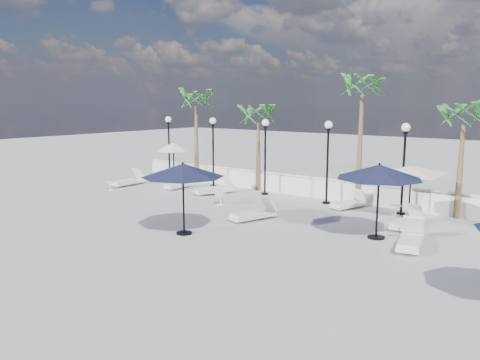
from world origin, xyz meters
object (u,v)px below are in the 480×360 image
Objects in this scene: lounger_1 at (128,181)px; lounger_4 at (253,214)px; parasol_navy_left at (183,171)px; lounger_2 at (179,184)px; lounger_0 at (214,189)px; parasol_navy_mid at (379,172)px; lounger_5 at (407,222)px; parasol_cream_sq_a at (411,166)px; parasol_cream_small at (173,147)px; lounger_7 at (411,240)px; lounger_3 at (349,203)px.

lounger_1 reaches higher than lounger_4.
lounger_2 is at bearing 136.59° from parasol_navy_left.
lounger_0 is 1.04× the size of lounger_1.
lounger_1 is at bearing -161.15° from lounger_2.
lounger_0 is at bearing 165.78° from parasol_navy_mid.
lounger_5 reaches higher than lounger_2.
parasol_navy_mid is at bearing 7.95° from lounger_0.
lounger_1 is 10.94m from parasol_navy_left.
parasol_navy_left reaches higher than lounger_5.
lounger_0 reaches higher than lounger_2.
lounger_0 is 9.79m from parasol_cream_sq_a.
parasol_cream_small is (-14.24, 1.69, 1.83)m from lounger_5.
lounger_4 is (4.75, -3.01, -0.01)m from lounger_0.
lounger_2 is at bearing 174.62° from lounger_4.
parasol_navy_left is at bearing -86.46° from lounger_4.
lounger_7 reaches higher than lounger_1.
lounger_0 is at bearing 164.71° from lounger_4.
lounger_3 is at bearing 80.73° from lounger_4.
lounger_1 is 1.09× the size of lounger_5.
lounger_7 is 2.46m from parasol_navy_mid.
lounger_0 is 7.63m from parasol_navy_left.
lounger_4 is at bearing -24.75° from lounger_2.
parasol_navy_mid reaches higher than lounger_0.
lounger_7 reaches higher than lounger_4.
parasol_cream_sq_a is at bearing 3.53° from lounger_2.
parasol_navy_mid is at bearing -13.65° from lounger_2.
parasol_navy_left is 0.63× the size of parasol_cream_sq_a.
lounger_5 is at bearing -4.36° from lounger_2.
lounger_4 is 0.72× the size of parasol_navy_mid.
parasol_navy_left reaches higher than lounger_3.
lounger_3 is 8.25m from parasol_navy_left.
parasol_navy_mid is at bearing 23.78° from lounger_4.
parasol_cream_sq_a reaches higher than lounger_5.
lounger_0 is at bearing -16.48° from parasol_cream_small.
parasol_cream_small reaches higher than lounger_5.
parasol_navy_mid is at bearing -97.47° from lounger_5.
lounger_1 is at bearing 174.96° from parasol_navy_mid.
parasol_navy_mid is (2.77, -3.71, 2.09)m from lounger_3.
lounger_7 reaches higher than lounger_3.
parasol_navy_left is (3.98, -6.18, 2.04)m from lounger_0.
lounger_1 is 0.72× the size of parasol_navy_left.
lounger_2 is 0.87× the size of lounger_4.
lounger_2 is at bearing 18.28° from lounger_1.
lounger_0 is 0.75× the size of parasol_navy_left.
parasol_navy_left is (-0.77, -3.17, 2.05)m from lounger_4.
parasol_cream_small is (-15.13, 4.02, 1.81)m from lounger_7.
lounger_7 reaches higher than lounger_5.
lounger_1 is 3.13m from lounger_2.
lounger_0 is at bearing -178.65° from lounger_5.
parasol_navy_mid is at bearing -7.87° from lounger_1.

